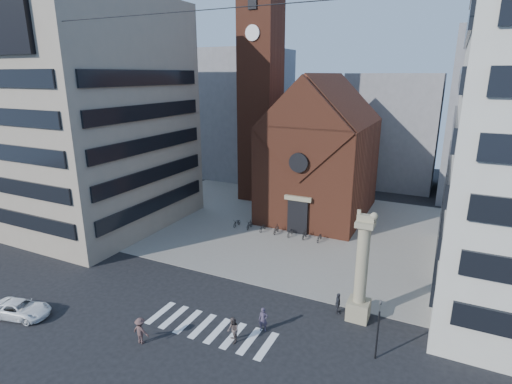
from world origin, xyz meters
TOP-DOWN VIEW (x-y plane):
  - ground at (0.00, 0.00)m, footprint 120.00×120.00m
  - piazza at (0.00, 19.00)m, footprint 46.00×30.00m
  - zebra_crossing at (0.55, -3.00)m, footprint 10.20×3.20m
  - church at (0.00, 25.04)m, footprint 12.00×16.65m
  - campanile at (-10.00, 28.00)m, footprint 5.50×5.50m
  - building_left at (-24.00, 10.00)m, footprint 18.00×20.00m
  - bg_block_left at (-20.00, 40.00)m, footprint 16.00×14.00m
  - bg_block_mid at (6.00, 45.00)m, footprint 14.00×12.00m
  - bg_block_right at (22.00, 42.00)m, footprint 16.00×14.00m
  - lion_column at (10.01, 3.00)m, footprint 1.63×1.60m
  - traffic_light at (12.00, -1.00)m, footprint 0.13×0.16m
  - white_car at (-13.31, -8.03)m, footprint 4.93×3.10m
  - pedestrian_0 at (4.15, -1.52)m, footprint 0.77×0.63m
  - pedestrian_1 at (2.82, -3.62)m, footprint 1.14×1.16m
  - pedestrian_2 at (8.43, 3.00)m, footprint 0.63×1.07m
  - pedestrian_3 at (-2.85, -6.44)m, footprint 1.25×0.73m
  - scooter_0 at (-7.39, 15.77)m, footprint 0.63×1.72m
  - scooter_1 at (-5.65, 15.77)m, footprint 0.50×1.67m
  - scooter_2 at (-3.92, 15.77)m, footprint 0.63×1.72m
  - scooter_3 at (-2.18, 15.77)m, footprint 0.50×1.67m
  - scooter_4 at (-0.45, 15.77)m, footprint 0.63×1.72m
  - scooter_5 at (1.28, 15.77)m, footprint 0.50×1.67m
  - scooter_6 at (3.02, 15.77)m, footprint 0.63×1.72m

SIDE VIEW (x-z plane):
  - ground at x=0.00m, z-range 0.00..0.00m
  - zebra_crossing at x=0.55m, z-range 0.00..0.01m
  - piazza at x=0.00m, z-range 0.00..0.05m
  - scooter_0 at x=-7.39m, z-range 0.05..0.95m
  - scooter_2 at x=-3.92m, z-range 0.05..0.95m
  - scooter_4 at x=-0.45m, z-range 0.05..0.95m
  - scooter_6 at x=3.02m, z-range 0.05..0.95m
  - scooter_1 at x=-5.65m, z-range 0.05..1.05m
  - scooter_3 at x=-2.18m, z-range 0.05..1.05m
  - scooter_5 at x=1.28m, z-range 0.05..1.05m
  - white_car at x=-13.31m, z-range 0.00..1.27m
  - pedestrian_2 at x=8.43m, z-range 0.00..1.71m
  - pedestrian_0 at x=4.15m, z-range 0.00..1.81m
  - pedestrian_1 at x=2.82m, z-range 0.00..1.89m
  - pedestrian_3 at x=-2.85m, z-range 0.00..1.92m
  - traffic_light at x=12.00m, z-range 0.14..4.44m
  - lion_column at x=10.01m, z-range -0.88..7.79m
  - church at x=0.00m, z-range -1.02..16.98m
  - bg_block_mid at x=6.00m, z-range 0.00..18.00m
  - bg_block_left at x=-20.00m, z-range 0.00..22.00m
  - bg_block_right at x=22.00m, z-range 0.00..24.00m
  - building_left at x=-24.00m, z-range 0.00..26.00m
  - campanile at x=-10.00m, z-range 0.14..31.34m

